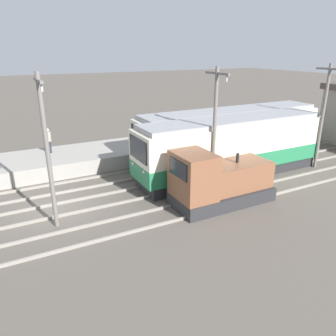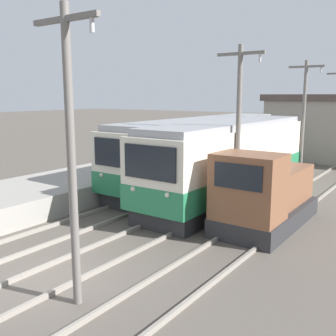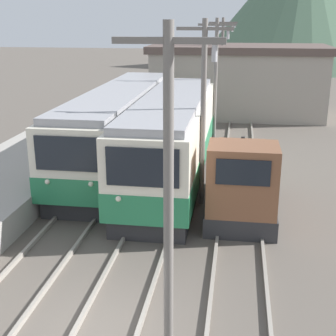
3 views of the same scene
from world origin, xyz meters
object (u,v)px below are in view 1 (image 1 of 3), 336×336
catenary_mast_mid (215,127)px  catenary_mast_near (47,148)px  commuter_train_center (232,149)px  catenary_mast_far (323,113)px  commuter_train_left (231,136)px  person_on_platform (48,140)px  shunting_locomotive (218,182)px

catenary_mast_mid → catenary_mast_near: bearing=-90.0°
commuter_train_center → catenary_mast_far: size_ratio=1.88×
commuter_train_left → catenary_mast_near: catenary_mast_near is taller
commuter_train_center → person_on_platform: size_ratio=7.53×
person_on_platform → catenary_mast_mid: bearing=40.8°
commuter_train_left → person_on_platform: (-4.35, -12.07, 0.21)m
catenary_mast_near → catenary_mast_far: (0.00, 17.29, 0.00)m
commuter_train_left → person_on_platform: size_ratio=8.53×
commuter_train_left → person_on_platform: bearing=-109.8°
shunting_locomotive → catenary_mast_mid: bearing=155.2°
shunting_locomotive → catenary_mast_mid: 3.04m
commuter_train_left → catenary_mast_near: 14.07m
catenary_mast_far → catenary_mast_mid: bearing=-90.0°
commuter_train_center → catenary_mast_far: catenary_mast_far is taller
commuter_train_center → catenary_mast_mid: catenary_mast_mid is taller
commuter_train_left → commuter_train_center: bearing=-36.4°
shunting_locomotive → catenary_mast_mid: (-1.49, 0.69, 2.55)m
catenary_mast_near → catenary_mast_far: 17.29m
commuter_train_left → commuter_train_center: (2.80, -2.06, 0.02)m
commuter_train_left → catenary_mast_near: bearing=-72.0°
catenary_mast_mid → catenary_mast_far: 8.64m
commuter_train_left → person_on_platform: 12.83m
shunting_locomotive → catenary_mast_mid: size_ratio=0.79×
shunting_locomotive → catenary_mast_near: size_ratio=0.79×
commuter_train_center → catenary_mast_mid: 3.58m
commuter_train_center → catenary_mast_mid: size_ratio=1.88×
commuter_train_left → person_on_platform: commuter_train_left is taller
commuter_train_left → catenary_mast_mid: catenary_mast_mid is taller
commuter_train_left → catenary_mast_far: (4.31, 4.05, 2.05)m
catenary_mast_near → person_on_platform: (-8.66, 1.17, -1.85)m
catenary_mast_near → catenary_mast_mid: (0.00, 8.64, 0.00)m
commuter_train_center → shunting_locomotive: commuter_train_center is taller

